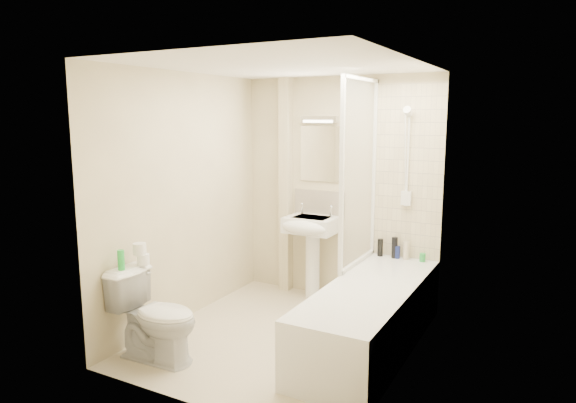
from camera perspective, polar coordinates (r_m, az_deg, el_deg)
The scene contains 24 objects.
floor at distance 4.81m, azimuth -0.52°, elevation -14.91°, with size 2.50×2.50×0.00m, color beige.
wall_back at distance 5.57m, azimuth 5.67°, elevation 1.31°, with size 2.20×0.02×2.40m, color beige.
wall_left at distance 5.07m, azimuth -11.51°, elevation 0.36°, with size 0.02×2.50×2.40m, color beige.
wall_right at distance 4.05m, azimuth 13.23°, elevation -1.98°, with size 0.02×2.50×2.40m, color beige.
ceiling at distance 4.40m, azimuth -0.57°, elevation 14.87°, with size 2.20×2.50×0.02m, color white.
tile_back at distance 5.29m, azimuth 13.19°, elevation 3.13°, with size 0.70×0.01×1.75m, color beige.
tile_right at distance 4.20m, azimuth 13.91°, elevation 1.52°, with size 0.01×2.10×1.75m, color beige.
pipe_boxing at distance 5.78m, azimuth -0.25°, elevation 1.66°, with size 0.12×0.12×2.40m, color beige.
splashback at distance 5.67m, azimuth 3.50°, elevation -0.24°, with size 0.60×0.01×0.30m, color beige.
mirror at distance 5.60m, azimuth 3.55°, elevation 5.30°, with size 0.46×0.01×0.60m, color white.
strip_light at distance 5.57m, azimuth 3.49°, elevation 9.09°, with size 0.42×0.07×0.07m, color silver.
bathtub at distance 4.59m, azimuth 9.15°, elevation -12.36°, with size 0.70×2.10×0.55m.
shower_screen at distance 4.97m, azimuth 7.96°, elevation 3.19°, with size 0.04×0.92×1.80m.
shower_fixture at distance 5.23m, azimuth 13.09°, elevation 4.40°, with size 0.10×0.16×0.99m.
pedestal_sink at distance 5.53m, azimuth 2.48°, elevation -3.65°, with size 0.54×0.49×1.04m.
bottle_black_a at distance 5.42m, azimuth 10.21°, elevation -5.06°, with size 0.06×0.06×0.18m, color black.
bottle_black_b at distance 5.37m, azimuth 11.75°, elevation -5.04°, with size 0.06×0.06×0.22m, color black.
bottle_blue at distance 5.38m, azimuth 12.04°, elevation -5.53°, with size 0.06×0.06×0.13m, color navy.
bottle_cream at distance 5.35m, azimuth 12.99°, elevation -5.34°, with size 0.06×0.06×0.18m, color beige.
bottle_green at distance 5.32m, azimuth 14.71°, elevation -6.04°, with size 0.06×0.06×0.08m, color green.
toilet at distance 4.42m, azimuth -14.46°, elevation -12.22°, with size 0.75×0.44×0.75m, color white.
toilet_roll_lower at distance 4.51m, azimuth -15.78°, elevation -6.22°, with size 0.10×0.10×0.09m, color white.
toilet_roll_upper at distance 4.49m, azimuth -16.17°, elevation -5.06°, with size 0.11×0.11×0.09m, color white.
green_bottle at distance 4.41m, azimuth -18.06°, elevation -6.21°, with size 0.06×0.06×0.17m, color green.
Camera 1 is at (2.11, -3.84, 1.99)m, focal length 32.00 mm.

